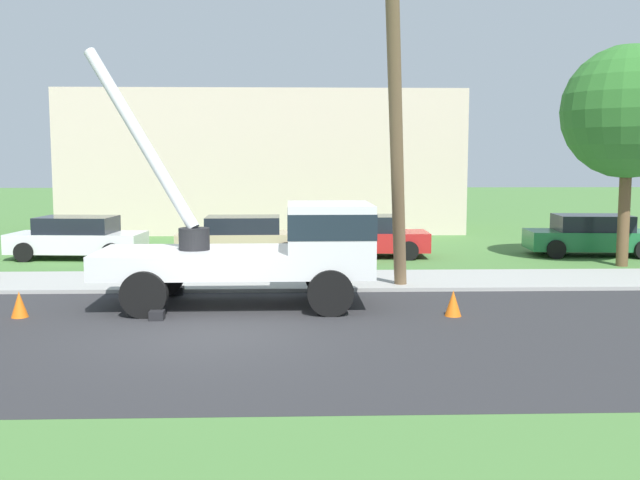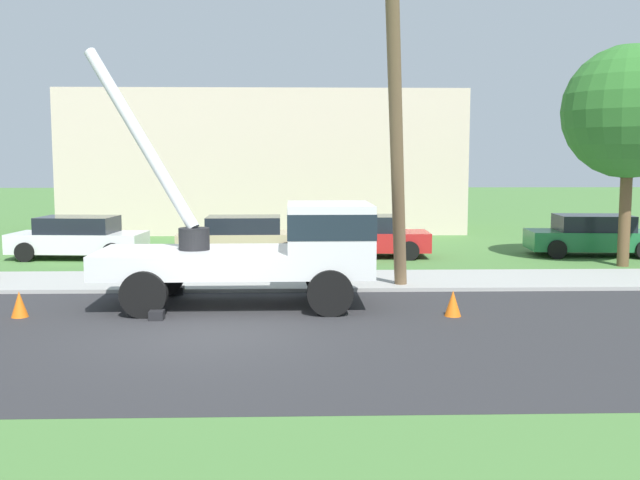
# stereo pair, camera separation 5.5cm
# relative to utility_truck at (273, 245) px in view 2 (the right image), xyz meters

# --- Properties ---
(ground_plane) EXTENTS (120.00, 120.00, 0.00)m
(ground_plane) POSITION_rel_utility_truck_xyz_m (-1.20, 9.10, -1.41)
(ground_plane) COLOR #477538
(road_asphalt) EXTENTS (80.00, 8.96, 0.01)m
(road_asphalt) POSITION_rel_utility_truck_xyz_m (-1.20, -2.90, -1.40)
(road_asphalt) COLOR #2B2B2D
(road_asphalt) RESTS_ON ground
(sidewalk_strip) EXTENTS (80.00, 3.08, 0.10)m
(sidewalk_strip) POSITION_rel_utility_truck_xyz_m (-1.20, 3.12, -1.36)
(sidewalk_strip) COLOR #9E9E99
(sidewalk_strip) RESTS_ON ground
(utility_truck) EXTENTS (6.79, 3.20, 5.98)m
(utility_truck) POSITION_rel_utility_truck_xyz_m (0.00, 0.00, 0.00)
(utility_truck) COLOR silver
(utility_truck) RESTS_ON ground
(leaning_utility_pole) EXTENTS (1.12, 3.36, 8.68)m
(leaning_utility_pole) POSITION_rel_utility_truck_xyz_m (2.91, 0.91, 3.04)
(leaning_utility_pole) COLOR brown
(leaning_utility_pole) RESTS_ON ground
(traffic_cone_ahead) EXTENTS (0.36, 0.36, 0.56)m
(traffic_cone_ahead) POSITION_rel_utility_truck_xyz_m (3.90, -1.32, -1.13)
(traffic_cone_ahead) COLOR orange
(traffic_cone_ahead) RESTS_ON ground
(traffic_cone_behind) EXTENTS (0.36, 0.36, 0.56)m
(traffic_cone_behind) POSITION_rel_utility_truck_xyz_m (-5.36, -1.14, -1.13)
(traffic_cone_behind) COLOR orange
(traffic_cone_behind) RESTS_ON ground
(parked_sedan_white) EXTENTS (4.53, 2.25, 1.42)m
(parked_sedan_white) POSITION_rel_utility_truck_xyz_m (-6.85, 8.20, -0.70)
(parked_sedan_white) COLOR silver
(parked_sedan_white) RESTS_ON ground
(parked_sedan_tan) EXTENTS (4.43, 2.08, 1.42)m
(parked_sedan_tan) POSITION_rel_utility_truck_xyz_m (-1.26, 8.10, -0.70)
(parked_sedan_tan) COLOR tan
(parked_sedan_tan) RESTS_ON ground
(parked_sedan_red) EXTENTS (4.45, 2.10, 1.42)m
(parked_sedan_red) POSITION_rel_utility_truck_xyz_m (2.85, 8.33, -0.70)
(parked_sedan_red) COLOR #B21E1E
(parked_sedan_red) RESTS_ON ground
(parked_sedan_green) EXTENTS (4.53, 2.24, 1.42)m
(parked_sedan_green) POSITION_rel_utility_truck_xyz_m (10.82, 8.37, -0.70)
(parked_sedan_green) COLOR #1E6638
(parked_sedan_green) RESTS_ON ground
(roadside_tree_near) EXTENTS (4.10, 4.10, 6.86)m
(roadside_tree_near) POSITION_rel_utility_truck_xyz_m (10.79, 5.87, 3.38)
(roadside_tree_near) COLOR brown
(roadside_tree_near) RESTS_ON ground
(lowrise_building_backdrop) EXTENTS (18.00, 6.00, 6.40)m
(lowrise_building_backdrop) POSITION_rel_utility_truck_xyz_m (-0.95, 18.31, 1.79)
(lowrise_building_backdrop) COLOR beige
(lowrise_building_backdrop) RESTS_ON ground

